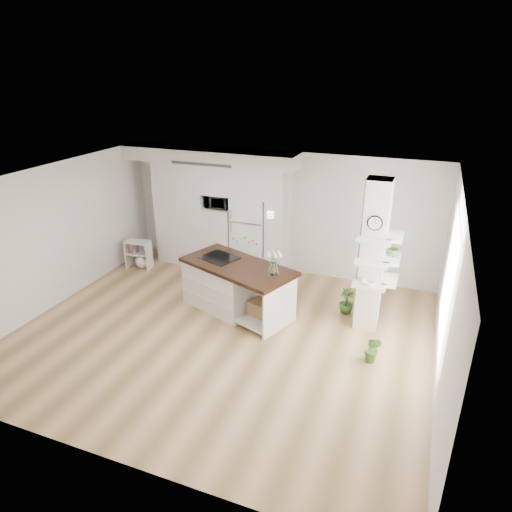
{
  "coord_description": "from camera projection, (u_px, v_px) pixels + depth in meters",
  "views": [
    {
      "loc": [
        3.02,
        -6.18,
        4.38
      ],
      "look_at": [
        0.28,
        0.9,
        1.17
      ],
      "focal_mm": 32.0,
      "sensor_mm": 36.0,
      "label": 1
    }
  ],
  "objects": [
    {
      "name": "floor_plant_b",
      "position": [
        346.0,
        301.0,
        8.61
      ],
      "size": [
        0.31,
        0.31,
        0.49
      ],
      "primitive_type": "imported",
      "rotation": [
        0.0,
        0.0,
        0.14
      ],
      "color": "#3C6F2C",
      "rests_on": "floor"
    },
    {
      "name": "window",
      "position": [
        448.0,
        281.0,
        6.54
      ],
      "size": [
        0.0,
        2.4,
        2.4
      ],
      "primitive_type": "plane",
      "rotation": [
        1.57,
        0.0,
        -1.57
      ],
      "color": "white",
      "rests_on": "room"
    },
    {
      "name": "shelf_plant",
      "position": [
        394.0,
        248.0,
        7.67
      ],
      "size": [
        0.27,
        0.23,
        0.3
      ],
      "primitive_type": "imported",
      "color": "#3C6F2C",
      "rests_on": "column"
    },
    {
      "name": "bookshelf",
      "position": [
        140.0,
        256.0,
        10.51
      ],
      "size": [
        0.6,
        0.4,
        0.66
      ],
      "rotation": [
        0.0,
        0.0,
        0.15
      ],
      "color": "silver",
      "rests_on": "floor"
    },
    {
      "name": "decor_bowl",
      "position": [
        368.0,
        282.0,
        7.64
      ],
      "size": [
        0.22,
        0.22,
        0.05
      ],
      "primitive_type": "imported",
      "color": "white",
      "rests_on": "column"
    },
    {
      "name": "floor_plant_a",
      "position": [
        373.0,
        349.0,
        7.16
      ],
      "size": [
        0.33,
        0.3,
        0.49
      ],
      "primitive_type": "imported",
      "rotation": [
        0.0,
        0.0,
        -0.37
      ],
      "color": "#3C6F2C",
      "rests_on": "floor"
    },
    {
      "name": "room",
      "position": [
        219.0,
        235.0,
        7.3
      ],
      "size": [
        7.04,
        6.04,
        2.72
      ],
      "color": "white",
      "rests_on": "ground"
    },
    {
      "name": "column",
      "position": [
        377.0,
        259.0,
        7.68
      ],
      "size": [
        0.69,
        0.9,
        2.7
      ],
      "color": "silver",
      "rests_on": "floor"
    },
    {
      "name": "microwave",
      "position": [
        219.0,
        201.0,
        10.09
      ],
      "size": [
        0.54,
        0.37,
        0.3
      ],
      "primitive_type": "imported",
      "color": "#2D2D2D",
      "rests_on": "cabinet_wall"
    },
    {
      "name": "refrigerator",
      "position": [
        251.0,
        234.0,
        10.16
      ],
      "size": [
        0.78,
        0.69,
        1.75
      ],
      "color": "white",
      "rests_on": "floor"
    },
    {
      "name": "pendant_light",
      "position": [
        327.0,
        229.0,
        6.76
      ],
      "size": [
        0.12,
        0.12,
        0.1
      ],
      "primitive_type": "cylinder",
      "color": "white",
      "rests_on": "room"
    },
    {
      "name": "kitchen_island",
      "position": [
        229.0,
        284.0,
        8.71
      ],
      "size": [
        2.38,
        1.72,
        1.54
      ],
      "rotation": [
        0.0,
        0.0,
        -0.36
      ],
      "color": "silver",
      "rests_on": "floor"
    },
    {
      "name": "floor",
      "position": [
        223.0,
        334.0,
        8.02
      ],
      "size": [
        7.0,
        6.0,
        0.01
      ],
      "primitive_type": "cube",
      "color": "tan",
      "rests_on": "ground"
    },
    {
      "name": "cabinet_wall",
      "position": [
        213.0,
        203.0,
        10.21
      ],
      "size": [
        4.0,
        0.71,
        2.7
      ],
      "color": "silver",
      "rests_on": "floor"
    }
  ]
}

